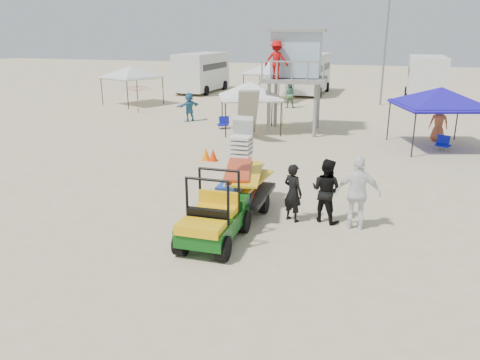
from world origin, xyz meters
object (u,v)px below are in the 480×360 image
(canopy_blue, at_px, (441,90))
(lifeguard_tower, at_px, (295,58))
(man_left, at_px, (293,193))
(utility_cart, at_px, (212,212))
(surf_trailer, at_px, (243,178))

(canopy_blue, bearing_deg, lifeguard_tower, 166.25)
(man_left, bearing_deg, utility_cart, 79.76)
(lifeguard_tower, distance_m, canopy_blue, 7.14)
(lifeguard_tower, height_order, canopy_blue, lifeguard_tower)
(surf_trailer, bearing_deg, utility_cart, -90.09)
(surf_trailer, height_order, canopy_blue, canopy_blue)
(man_left, bearing_deg, lifeguard_tower, -51.03)
(surf_trailer, distance_m, canopy_blue, 11.64)
(utility_cart, height_order, surf_trailer, surf_trailer)
(man_left, relative_size, lifeguard_tower, 0.32)
(surf_trailer, relative_size, lifeguard_tower, 0.54)
(utility_cart, relative_size, lifeguard_tower, 0.47)
(lifeguard_tower, bearing_deg, utility_cart, -85.42)
(utility_cart, xyz_separation_m, lifeguard_tower, (-1.12, 14.03, 2.89))
(lifeguard_tower, xyz_separation_m, canopy_blue, (6.84, -1.67, -1.16))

